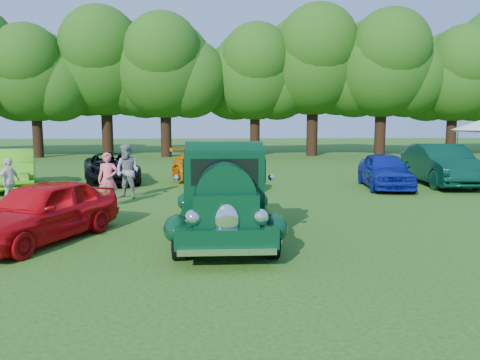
{
  "coord_description": "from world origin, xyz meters",
  "views": [
    {
      "loc": [
        0.17,
        -10.69,
        2.67
      ],
      "look_at": [
        0.85,
        1.59,
        1.1
      ],
      "focal_mm": 35.0,
      "sensor_mm": 36.0,
      "label": 1
    }
  ],
  "objects": [
    {
      "name": "back_car_blue",
      "position": [
        6.93,
        7.37,
        0.7
      ],
      "size": [
        2.18,
        4.3,
        1.4
      ],
      "primitive_type": "imported",
      "rotation": [
        0.0,
        0.0,
        -0.13
      ],
      "color": "navy",
      "rests_on": "ground"
    },
    {
      "name": "ground",
      "position": [
        0.0,
        0.0,
        0.0
      ],
      "size": [
        120.0,
        120.0,
        0.0
      ],
      "primitive_type": "plane",
      "color": "#214D12",
      "rests_on": "ground"
    },
    {
      "name": "spectator_pink",
      "position": [
        -3.12,
        3.89,
        0.84
      ],
      "size": [
        0.65,
        0.46,
        1.69
      ],
      "primitive_type": "imported",
      "rotation": [
        0.0,
        0.0,
        0.09
      ],
      "color": "#E25D6A",
      "rests_on": "ground"
    },
    {
      "name": "back_car_lime",
      "position": [
        -7.79,
        8.11,
        0.77
      ],
      "size": [
        3.13,
        4.94,
        1.54
      ],
      "primitive_type": "imported",
      "rotation": [
        0.0,
        0.0,
        0.35
      ],
      "color": "#4CB017",
      "rests_on": "ground"
    },
    {
      "name": "hero_pickup",
      "position": [
        0.39,
        -0.13,
        0.88
      ],
      "size": [
        2.41,
        5.17,
        2.02
      ],
      "color": "black",
      "rests_on": "ground"
    },
    {
      "name": "spectator_white",
      "position": [
        -6.36,
        4.42,
        0.75
      ],
      "size": [
        0.66,
        0.95,
        1.5
      ],
      "primitive_type": "imported",
      "rotation": [
        0.0,
        0.0,
        1.2
      ],
      "color": "white",
      "rests_on": "ground"
    },
    {
      "name": "back_car_green",
      "position": [
        9.57,
        8.11,
        0.85
      ],
      "size": [
        2.17,
        5.27,
        1.7
      ],
      "primitive_type": "imported",
      "rotation": [
        0.0,
        0.0,
        -0.07
      ],
      "color": "black",
      "rests_on": "ground"
    },
    {
      "name": "back_car_orange",
      "position": [
        0.18,
        8.36,
        0.76
      ],
      "size": [
        4.32,
        5.62,
        1.52
      ],
      "primitive_type": "imported",
      "rotation": [
        0.0,
        0.0,
        0.48
      ],
      "color": "#D46D07",
      "rests_on": "ground"
    },
    {
      "name": "spectator_grey",
      "position": [
        -2.81,
        5.45,
        0.93
      ],
      "size": [
        1.12,
        1.03,
        1.87
      ],
      "primitive_type": "imported",
      "rotation": [
        0.0,
        0.0,
        -0.44
      ],
      "color": "gray",
      "rests_on": "ground"
    },
    {
      "name": "red_convertible",
      "position": [
        -3.66,
        -0.27,
        0.68
      ],
      "size": [
        3.07,
        4.3,
        1.36
      ],
      "primitive_type": "imported",
      "rotation": [
        0.0,
        0.0,
        -0.41
      ],
      "color": "red",
      "rests_on": "ground"
    },
    {
      "name": "back_car_black",
      "position": [
        -4.27,
        9.6,
        0.64
      ],
      "size": [
        3.35,
        5.02,
        1.28
      ],
      "primitive_type": "imported",
      "rotation": [
        0.0,
        0.0,
        0.29
      ],
      "color": "black",
      "rests_on": "ground"
    },
    {
      "name": "tree_line",
      "position": [
        -0.95,
        23.93,
        6.68
      ],
      "size": [
        64.41,
        10.95,
        12.49
      ],
      "color": "black",
      "rests_on": "ground"
    }
  ]
}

